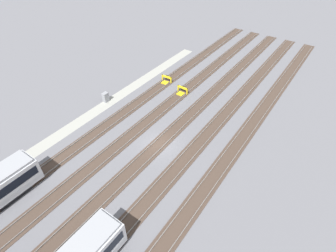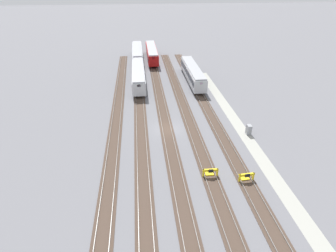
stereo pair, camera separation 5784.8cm
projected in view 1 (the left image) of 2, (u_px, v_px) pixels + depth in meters
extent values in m
plane|color=slate|center=(159.00, 144.00, 34.81)|extent=(400.00, 400.00, 0.00)
cube|color=#9E9E93|center=(95.00, 112.00, 40.26)|extent=(54.00, 2.00, 0.01)
cube|color=#47382D|center=(113.00, 121.00, 38.55)|extent=(90.00, 2.23, 0.06)
cube|color=slate|center=(116.00, 122.00, 38.17)|extent=(90.00, 0.07, 0.15)
cube|color=slate|center=(109.00, 118.00, 38.80)|extent=(90.00, 0.07, 0.15)
cube|color=#47382D|center=(135.00, 132.00, 36.67)|extent=(90.00, 2.23, 0.06)
cube|color=slate|center=(139.00, 133.00, 36.29)|extent=(90.00, 0.07, 0.15)
cube|color=slate|center=(131.00, 129.00, 36.92)|extent=(90.00, 0.07, 0.15)
cube|color=#47382D|center=(159.00, 144.00, 34.79)|extent=(90.00, 2.24, 0.06)
cube|color=slate|center=(163.00, 146.00, 34.41)|extent=(90.00, 0.07, 0.15)
cube|color=slate|center=(155.00, 141.00, 35.04)|extent=(90.00, 0.07, 0.15)
cube|color=#47382D|center=(186.00, 158.00, 32.92)|extent=(90.00, 2.23, 0.06)
cube|color=slate|center=(191.00, 160.00, 32.53)|extent=(90.00, 0.07, 0.15)
cube|color=slate|center=(181.00, 155.00, 33.17)|extent=(90.00, 0.07, 0.15)
cube|color=#47382D|center=(216.00, 173.00, 31.04)|extent=(90.00, 2.23, 0.06)
cube|color=slate|center=(222.00, 176.00, 30.65)|extent=(90.00, 0.07, 0.15)
cube|color=slate|center=(211.00, 170.00, 31.29)|extent=(90.00, 0.07, 0.15)
cube|color=#B21E99|center=(30.00, 157.00, 28.95)|extent=(0.08, 0.70, 0.56)
cube|color=black|center=(11.00, 193.00, 28.61)|extent=(3.60, 2.24, 0.70)
cube|color=#B21E99|center=(113.00, 218.00, 23.34)|extent=(0.08, 0.70, 0.56)
cube|color=yellow|center=(171.00, 80.00, 46.23)|extent=(0.19, 0.19, 1.15)
cube|color=yellow|center=(163.00, 78.00, 46.97)|extent=(0.19, 0.19, 1.15)
cube|color=yellow|center=(167.00, 77.00, 46.33)|extent=(0.34, 2.01, 0.30)
cube|color=yellow|center=(165.00, 83.00, 46.56)|extent=(1.15, 1.14, 0.18)
cube|color=black|center=(167.00, 76.00, 46.44)|extent=(0.15, 0.61, 0.44)
cube|color=yellow|center=(187.00, 92.00, 43.47)|extent=(0.19, 0.19, 1.15)
cube|color=yellow|center=(178.00, 88.00, 44.30)|extent=(0.19, 0.19, 1.15)
cube|color=yellow|center=(183.00, 88.00, 43.61)|extent=(0.30, 2.01, 0.30)
cube|color=yellow|center=(181.00, 94.00, 43.87)|extent=(1.13, 1.11, 0.18)
cube|color=black|center=(183.00, 87.00, 43.72)|extent=(0.14, 0.60, 0.44)
cube|color=gray|center=(106.00, 97.00, 41.84)|extent=(0.90, 0.70, 1.60)
cube|color=#333338|center=(104.00, 95.00, 41.84)|extent=(0.70, 0.04, 0.36)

